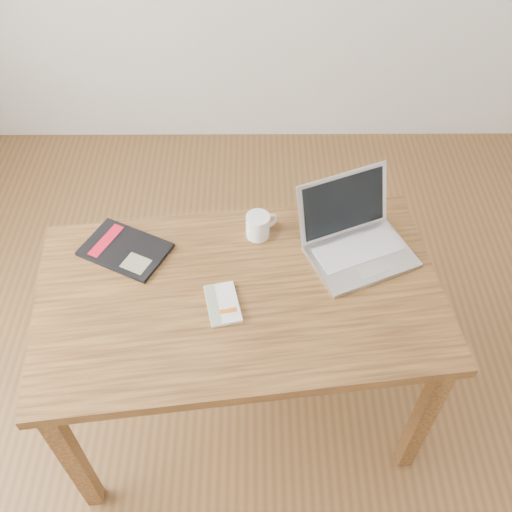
{
  "coord_description": "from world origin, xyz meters",
  "views": [
    {
      "loc": [
        -0.14,
        -0.92,
        2.17
      ],
      "look_at": [
        -0.14,
        0.24,
        0.85
      ],
      "focal_mm": 40.0,
      "sensor_mm": 36.0,
      "label": 1
    }
  ],
  "objects_px": {
    "white_guidebook": "(223,304)",
    "laptop": "(355,237)",
    "black_guidebook": "(125,249)",
    "desk": "(241,308)",
    "coffee_mug": "(259,225)"
  },
  "relations": [
    {
      "from": "white_guidebook",
      "to": "laptop",
      "type": "xyz_separation_m",
      "value": [
        0.43,
        0.24,
        0.04
      ]
    },
    {
      "from": "white_guidebook",
      "to": "black_guidebook",
      "type": "bearing_deg",
      "value": 133.54
    },
    {
      "from": "white_guidebook",
      "to": "laptop",
      "type": "bearing_deg",
      "value": 16.81
    },
    {
      "from": "desk",
      "to": "white_guidebook",
      "type": "relative_size",
      "value": 7.81
    },
    {
      "from": "desk",
      "to": "coffee_mug",
      "type": "relative_size",
      "value": 12.31
    },
    {
      "from": "desk",
      "to": "laptop",
      "type": "distance_m",
      "value": 0.44
    },
    {
      "from": "white_guidebook",
      "to": "coffee_mug",
      "type": "relative_size",
      "value": 1.58
    },
    {
      "from": "white_guidebook",
      "to": "black_guidebook",
      "type": "distance_m",
      "value": 0.4
    },
    {
      "from": "laptop",
      "to": "coffee_mug",
      "type": "relative_size",
      "value": 3.8
    },
    {
      "from": "white_guidebook",
      "to": "coffee_mug",
      "type": "bearing_deg",
      "value": 57.07
    },
    {
      "from": "black_guidebook",
      "to": "coffee_mug",
      "type": "relative_size",
      "value": 2.98
    },
    {
      "from": "desk",
      "to": "laptop",
      "type": "relative_size",
      "value": 3.24
    },
    {
      "from": "black_guidebook",
      "to": "desk",
      "type": "bearing_deg",
      "value": -87.46
    },
    {
      "from": "laptop",
      "to": "white_guidebook",
      "type": "bearing_deg",
      "value": -173.9
    },
    {
      "from": "black_guidebook",
      "to": "laptop",
      "type": "distance_m",
      "value": 0.76
    }
  ]
}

